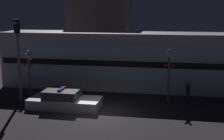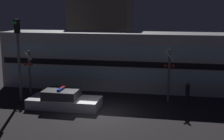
{
  "view_description": "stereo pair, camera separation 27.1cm",
  "coord_description": "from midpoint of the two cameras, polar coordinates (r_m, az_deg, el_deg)",
  "views": [
    {
      "loc": [
        3.82,
        -16.95,
        6.14
      ],
      "look_at": [
        0.09,
        3.82,
        1.95
      ],
      "focal_mm": 50.0,
      "sensor_mm": 36.0,
      "label": 1
    },
    {
      "loc": [
        4.09,
        -16.9,
        6.14
      ],
      "look_at": [
        0.09,
        3.82,
        1.95
      ],
      "focal_mm": 50.0,
      "sensor_mm": 36.0,
      "label": 2
    }
  ],
  "objects": [
    {
      "name": "pedestrian",
      "position": [
        20.62,
        14.0,
        -4.11
      ],
      "size": [
        0.26,
        0.26,
        1.57
      ],
      "color": "#2D2833",
      "rests_on": "ground_plane"
    },
    {
      "name": "traffic_light_corner",
      "position": [
        21.33,
        -16.4,
        3.1
      ],
      "size": [
        0.3,
        0.46,
        5.45
      ],
      "color": "slate",
      "rests_on": "ground_plane"
    },
    {
      "name": "ground_plane",
      "position": [
        18.44,
        -2.12,
        -8.23
      ],
      "size": [
        120.0,
        120.0,
        0.0
      ],
      "primitive_type": "plane",
      "color": "#262326"
    },
    {
      "name": "crossing_signal_far",
      "position": [
        22.96,
        -14.56,
        -0.12
      ],
      "size": [
        0.71,
        0.33,
        3.2
      ],
      "color": "slate",
      "rests_on": "ground_plane"
    },
    {
      "name": "building_left",
      "position": [
        32.96,
        -1.59,
        9.29
      ],
      "size": [
        6.02,
        4.9,
        10.04
      ],
      "color": "#47423D",
      "rests_on": "ground_plane"
    },
    {
      "name": "crossing_signal_near",
      "position": [
        20.84,
        10.74,
        -0.62
      ],
      "size": [
        0.71,
        0.33,
        3.52
      ],
      "color": "slate",
      "rests_on": "ground_plane"
    },
    {
      "name": "train",
      "position": [
        23.91,
        7.49,
        1.57
      ],
      "size": [
        23.12,
        3.05,
        4.33
      ],
      "color": "silver",
      "rests_on": "ground_plane"
    },
    {
      "name": "police_car",
      "position": [
        19.88,
        -8.41,
        -5.48
      ],
      "size": [
        4.48,
        1.96,
        1.27
      ],
      "rotation": [
        0.0,
        0.0,
        -0.01
      ],
      "color": "silver",
      "rests_on": "ground_plane"
    }
  ]
}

